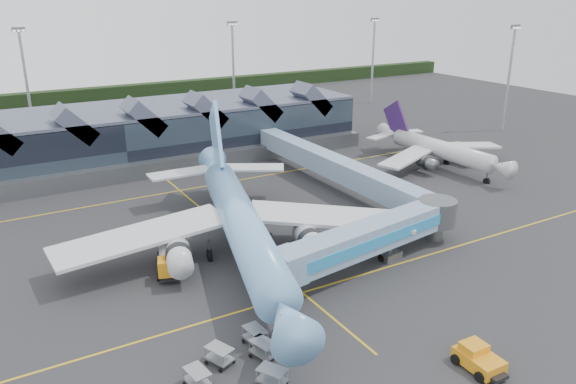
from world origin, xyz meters
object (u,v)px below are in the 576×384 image
jet_bridge (383,233)px  pushback_tug (478,358)px  fuel_truck (168,254)px  main_airliner (240,219)px  regional_jet (437,148)px

jet_bridge → pushback_tug: (-5.38, -18.89, -2.64)m
fuel_truck → pushback_tug: (15.80, -29.63, -0.77)m
main_airliner → regional_jet: size_ratio=1.59×
jet_bridge → pushback_tug: 19.82m
main_airliner → pushback_tug: main_airliner is taller
pushback_tug → main_airliner: bearing=106.3°
regional_jet → main_airliner: bearing=-163.5°
regional_jet → jet_bridge: regional_jet is taller
main_airliner → jet_bridge: main_airliner is taller
main_airliner → jet_bridge: 16.14m
jet_bridge → fuel_truck: jet_bridge is taller
regional_jet → jet_bridge: size_ratio=1.11×
pushback_tug → regional_jet: bearing=50.3°
jet_bridge → pushback_tug: bearing=-114.1°
jet_bridge → fuel_truck: bearing=144.9°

